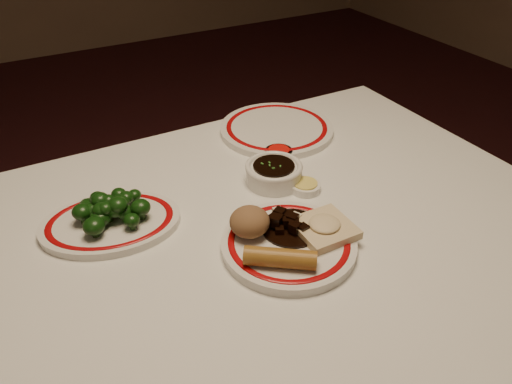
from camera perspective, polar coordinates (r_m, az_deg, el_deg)
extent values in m
cube|color=white|center=(0.95, 0.90, -5.11)|extent=(1.20, 0.90, 0.04)
cylinder|color=black|center=(1.68, 10.26, -1.74)|extent=(0.06, 0.06, 0.71)
cylinder|color=white|center=(0.89, 3.75, -6.03)|extent=(0.26, 0.26, 0.02)
torus|color=#9C080A|center=(0.88, 3.78, -5.58)|extent=(0.23, 0.23, 0.00)
ellipsoid|color=brown|center=(0.88, -0.74, -3.42)|extent=(0.07, 0.07, 0.05)
cylinder|color=olive|center=(0.83, 2.77, -7.53)|extent=(0.12, 0.10, 0.03)
cube|color=beige|center=(0.90, 7.80, -4.15)|extent=(0.10, 0.10, 0.02)
ellipsoid|color=beige|center=(0.90, 7.85, -3.61)|extent=(0.06, 0.06, 0.02)
cylinder|color=black|center=(0.91, 4.13, -4.11)|extent=(0.11, 0.11, 0.00)
cube|color=black|center=(0.89, 2.69, -4.45)|extent=(0.02, 0.02, 0.02)
cube|color=black|center=(0.91, 3.56, -2.85)|extent=(0.02, 0.02, 0.02)
cube|color=black|center=(0.90, 7.18, -3.78)|extent=(0.02, 0.02, 0.02)
cube|color=black|center=(0.89, 4.44, -4.06)|extent=(0.02, 0.02, 0.02)
cube|color=black|center=(0.90, 4.29, -3.61)|extent=(0.03, 0.03, 0.02)
cube|color=black|center=(0.91, 2.72, -2.45)|extent=(0.03, 0.03, 0.02)
cube|color=black|center=(0.90, 3.67, -3.63)|extent=(0.02, 0.02, 0.01)
cube|color=black|center=(0.90, 4.21, -3.10)|extent=(0.02, 0.02, 0.02)
cube|color=black|center=(0.89, 5.40, -4.27)|extent=(0.02, 0.02, 0.02)
cube|color=black|center=(0.90, 4.31, -3.12)|extent=(0.02, 0.02, 0.02)
cube|color=black|center=(0.90, 2.25, -3.28)|extent=(0.03, 0.03, 0.02)
cube|color=black|center=(0.90, 3.52, -3.41)|extent=(0.02, 0.02, 0.02)
cube|color=beige|center=(0.92, 2.51, -2.27)|extent=(0.02, 0.02, 0.01)
cube|color=beige|center=(0.92, 4.56, -2.90)|extent=(0.02, 0.02, 0.01)
torus|color=#9C080A|center=(0.97, -16.34, -3.12)|extent=(0.28, 0.28, 0.00)
cylinder|color=#23471C|center=(0.98, -16.83, -2.60)|extent=(0.01, 0.01, 0.01)
ellipsoid|color=#10360D|center=(0.97, -16.98, -1.90)|extent=(0.03, 0.03, 0.03)
cylinder|color=#23471C|center=(1.00, -18.53, -2.09)|extent=(0.01, 0.01, 0.01)
ellipsoid|color=#10360D|center=(0.99, -18.67, -1.44)|extent=(0.03, 0.03, 0.03)
cylinder|color=#23471C|center=(0.94, -13.90, -3.82)|extent=(0.01, 0.01, 0.01)
ellipsoid|color=#10360D|center=(0.93, -14.02, -3.12)|extent=(0.03, 0.03, 0.02)
cylinder|color=#23471C|center=(0.94, -17.86, -4.56)|extent=(0.01, 0.01, 0.01)
ellipsoid|color=#10360D|center=(0.93, -18.05, -3.74)|extent=(0.04, 0.04, 0.03)
cylinder|color=#23471C|center=(0.99, -18.53, -2.36)|extent=(0.01, 0.01, 0.01)
ellipsoid|color=#10360D|center=(0.98, -18.69, -1.65)|extent=(0.03, 0.03, 0.03)
cylinder|color=#23471C|center=(0.98, -15.01, -1.86)|extent=(0.01, 0.01, 0.01)
ellipsoid|color=#10360D|center=(0.97, -15.15, -1.05)|extent=(0.03, 0.03, 0.03)
cylinder|color=#23471C|center=(0.97, -16.53, -2.88)|extent=(0.01, 0.01, 0.01)
ellipsoid|color=#10360D|center=(0.96, -16.70, -2.03)|extent=(0.04, 0.04, 0.03)
cylinder|color=#23471C|center=(0.99, -15.24, -1.79)|extent=(0.01, 0.01, 0.01)
ellipsoid|color=#10360D|center=(0.98, -15.39, -1.01)|extent=(0.03, 0.03, 0.02)
cylinder|color=#23471C|center=(0.97, -16.38, -2.88)|extent=(0.01, 0.01, 0.01)
ellipsoid|color=#10360D|center=(0.96, -16.51, -2.25)|extent=(0.03, 0.03, 0.02)
cylinder|color=#23471C|center=(0.98, -17.95, -2.77)|extent=(0.01, 0.01, 0.01)
ellipsoid|color=#10360D|center=(0.97, -18.13, -1.96)|extent=(0.04, 0.04, 0.03)
cylinder|color=#23471C|center=(0.98, -16.87, -2.72)|extent=(0.01, 0.01, 0.01)
ellipsoid|color=#10360D|center=(0.97, -17.01, -2.05)|extent=(0.03, 0.03, 0.02)
cylinder|color=#23471C|center=(0.97, -19.07, -3.04)|extent=(0.01, 0.01, 0.02)
ellipsoid|color=#10360D|center=(0.96, -19.28, -2.15)|extent=(0.04, 0.04, 0.03)
cylinder|color=#23471C|center=(1.00, -13.62, -1.05)|extent=(0.01, 0.01, 0.01)
ellipsoid|color=#10360D|center=(0.99, -13.74, -0.33)|extent=(0.03, 0.03, 0.02)
cylinder|color=#23471C|center=(0.96, -14.73, -2.91)|extent=(0.01, 0.01, 0.01)
ellipsoid|color=#10360D|center=(0.95, -14.85, -2.22)|extent=(0.03, 0.03, 0.03)
cylinder|color=#23471C|center=(0.97, -16.54, -2.91)|extent=(0.01, 0.01, 0.01)
ellipsoid|color=#10360D|center=(0.96, -16.67, -2.27)|extent=(0.03, 0.03, 0.02)
cylinder|color=#23471C|center=(0.96, -12.91, -2.60)|extent=(0.01, 0.01, 0.01)
ellipsoid|color=#10360D|center=(0.95, -13.05, -1.71)|extent=(0.04, 0.04, 0.03)
cylinder|color=#23471C|center=(0.99, -18.68, -2.61)|extent=(0.01, 0.01, 0.01)
ellipsoid|color=#10360D|center=(0.98, -18.82, -1.99)|extent=(0.03, 0.03, 0.02)
cylinder|color=#23471C|center=(0.96, -17.20, -3.58)|extent=(0.01, 0.01, 0.01)
ellipsoid|color=#10360D|center=(0.95, -17.36, -2.80)|extent=(0.04, 0.04, 0.03)
cylinder|color=#23471C|center=(0.97, -16.61, -2.79)|extent=(0.01, 0.01, 0.01)
ellipsoid|color=#10360D|center=(0.96, -16.75, -2.10)|extent=(0.03, 0.03, 0.03)
cylinder|color=#23471C|center=(1.00, -15.27, -1.01)|extent=(0.01, 0.01, 0.02)
ellipsoid|color=#10360D|center=(0.99, -15.42, -0.23)|extent=(0.03, 0.03, 0.02)
cylinder|color=#23471C|center=(0.94, -17.82, -4.49)|extent=(0.01, 0.01, 0.01)
ellipsoid|color=#10360D|center=(0.93, -18.01, -3.66)|extent=(0.04, 0.04, 0.03)
cylinder|color=#23471C|center=(0.99, -14.52, -1.46)|extent=(0.01, 0.01, 0.02)
ellipsoid|color=#10360D|center=(0.98, -14.66, -0.65)|extent=(0.03, 0.03, 0.02)
ellipsoid|color=#10360D|center=(0.95, -17.30, -1.95)|extent=(0.03, 0.03, 0.03)
ellipsoid|color=#10360D|center=(0.94, -16.84, -1.80)|extent=(0.03, 0.03, 0.02)
ellipsoid|color=#10360D|center=(0.95, -15.78, -2.00)|extent=(0.03, 0.03, 0.03)
ellipsoid|color=#10360D|center=(0.96, -17.40, -0.87)|extent=(0.03, 0.03, 0.03)
ellipsoid|color=#10360D|center=(0.97, -17.70, -0.60)|extent=(0.03, 0.03, 0.02)
ellipsoid|color=#10360D|center=(0.94, -15.53, -1.43)|extent=(0.04, 0.04, 0.03)
ellipsoid|color=#10360D|center=(0.96, -16.53, -0.92)|extent=(0.03, 0.03, 0.02)
cylinder|color=white|center=(1.06, 2.03, 2.04)|extent=(0.12, 0.12, 0.04)
cylinder|color=black|center=(1.05, 2.06, 3.01)|extent=(0.09, 0.09, 0.00)
cylinder|color=white|center=(1.15, 2.61, 4.44)|extent=(0.06, 0.06, 0.02)
cylinder|color=red|center=(1.15, 2.62, 4.85)|extent=(0.05, 0.05, 0.00)
cylinder|color=white|center=(1.04, 5.64, 0.58)|extent=(0.06, 0.06, 0.02)
cylinder|color=#DAC85A|center=(1.04, 5.67, 1.02)|extent=(0.05, 0.05, 0.00)
cylinder|color=white|center=(1.26, 2.37, 7.19)|extent=(0.34, 0.34, 0.02)
torus|color=#9C080A|center=(1.26, 2.38, 7.51)|extent=(0.29, 0.29, 0.00)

